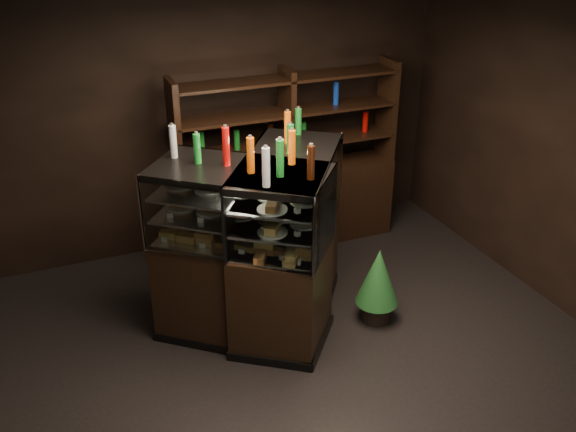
% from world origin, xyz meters
% --- Properties ---
extents(ground, '(5.00, 5.00, 0.00)m').
position_xyz_m(ground, '(0.00, 0.00, 0.00)').
color(ground, black).
rests_on(ground, ground).
extents(room_shell, '(5.02, 5.02, 3.01)m').
position_xyz_m(room_shell, '(0.00, 0.00, 1.94)').
color(room_shell, black).
rests_on(room_shell, ground).
extents(display_case, '(1.97, 1.63, 1.61)m').
position_xyz_m(display_case, '(-0.19, 0.69, 0.53)').
color(display_case, black).
rests_on(display_case, ground).
extents(food_display, '(1.49, 1.19, 0.49)m').
position_xyz_m(food_display, '(-0.19, 0.69, 1.20)').
color(food_display, '#B77D41').
rests_on(food_display, display_case).
extents(bottles_top, '(1.31, 1.05, 0.30)m').
position_xyz_m(bottles_top, '(-0.19, 0.70, 1.74)').
color(bottles_top, '#B20C0A').
rests_on(bottles_top, display_case).
extents(potted_conifer, '(0.39, 0.39, 0.84)m').
position_xyz_m(potted_conifer, '(0.77, 0.37, 0.48)').
color(potted_conifer, black).
rests_on(potted_conifer, ground).
extents(back_shelving, '(2.44, 0.45, 2.00)m').
position_xyz_m(back_shelving, '(0.58, 2.05, 0.61)').
color(back_shelving, black).
rests_on(back_shelving, ground).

